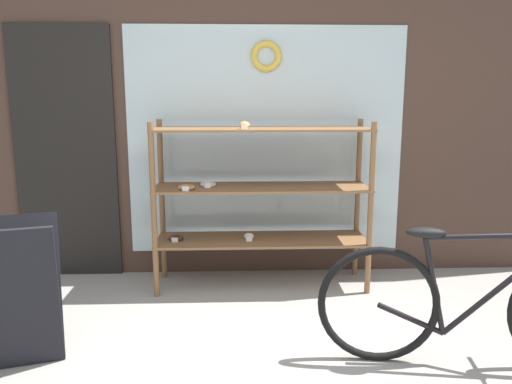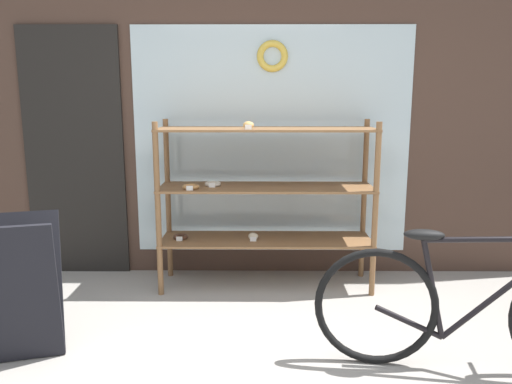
# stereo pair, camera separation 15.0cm
# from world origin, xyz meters

# --- Properties ---
(storefront_facade) EXTENTS (6.12, 0.13, 3.36)m
(storefront_facade) POSITION_xyz_m (-0.04, 2.25, 1.64)
(storefront_facade) COLOR #473328
(storefront_facade) RESTS_ON ground_plane
(display_case) EXTENTS (1.69, 0.46, 1.35)m
(display_case) POSITION_xyz_m (0.13, 1.88, 0.79)
(display_case) COLOR brown
(display_case) RESTS_ON ground_plane
(bicycle) EXTENTS (1.74, 0.46, 0.83)m
(bicycle) POSITION_xyz_m (1.28, 0.58, 0.37)
(bicycle) COLOR black
(bicycle) RESTS_ON ground_plane
(sandwich_board) EXTENTS (0.61, 0.51, 0.85)m
(sandwich_board) POSITION_xyz_m (-1.33, 0.67, 0.43)
(sandwich_board) COLOR black
(sandwich_board) RESTS_ON ground_plane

